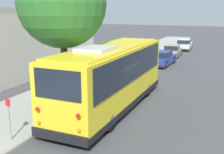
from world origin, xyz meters
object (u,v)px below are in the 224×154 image
(parked_sedan_blue, at_px, (162,58))
(sign_post_near, at_px, (9,119))
(parked_sedan_white, at_px, (184,45))
(parked_sedan_tan, at_px, (172,51))
(sign_post_far, at_px, (41,109))
(shuttle_bus, at_px, (111,74))

(parked_sedan_blue, bearing_deg, sign_post_near, 178.47)
(parked_sedan_white, height_order, sign_post_near, sign_post_near)
(parked_sedan_tan, relative_size, sign_post_near, 2.65)
(sign_post_near, height_order, sign_post_far, sign_post_near)
(parked_sedan_white, relative_size, sign_post_near, 2.81)
(parked_sedan_white, distance_m, sign_post_far, 27.47)
(sign_post_near, bearing_deg, sign_post_far, 0.00)
(shuttle_bus, height_order, sign_post_near, shuttle_bus)
(parked_sedan_blue, xyz_separation_m, sign_post_near, (-17.88, 1.60, 0.39))
(shuttle_bus, relative_size, parked_sedan_tan, 2.23)
(parked_sedan_tan, xyz_separation_m, parked_sedan_white, (5.89, -0.35, 0.04))
(sign_post_far, bearing_deg, parked_sedan_blue, -5.73)
(parked_sedan_tan, bearing_deg, sign_post_far, 173.83)
(parked_sedan_blue, height_order, parked_sedan_white, parked_sedan_white)
(parked_sedan_blue, distance_m, sign_post_near, 17.96)
(parked_sedan_white, bearing_deg, parked_sedan_blue, 176.64)
(shuttle_bus, bearing_deg, parked_sedan_tan, 2.17)
(parked_sedan_white, xyz_separation_m, sign_post_near, (-29.30, 1.78, 0.38))
(parked_sedan_blue, bearing_deg, parked_sedan_tan, 5.37)
(sign_post_near, xyz_separation_m, sign_post_far, (1.89, 0.00, -0.25))
(shuttle_bus, height_order, sign_post_far, shuttle_bus)
(parked_sedan_tan, xyz_separation_m, sign_post_near, (-23.41, 1.43, 0.42))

